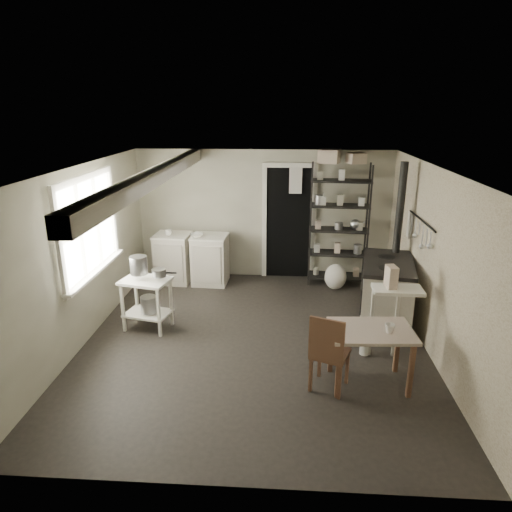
# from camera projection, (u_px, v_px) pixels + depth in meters

# --- Properties ---
(floor) EXTENTS (5.00, 5.00, 0.00)m
(floor) POSITION_uv_depth(u_px,v_px,m) (255.00, 340.00, 6.16)
(floor) COLOR black
(floor) RESTS_ON ground
(ceiling) EXTENTS (5.00, 5.00, 0.00)m
(ceiling) POSITION_uv_depth(u_px,v_px,m) (254.00, 168.00, 5.43)
(ceiling) COLOR silver
(ceiling) RESTS_ON wall_back
(wall_back) EXTENTS (4.50, 0.02, 2.30)m
(wall_back) POSITION_uv_depth(u_px,v_px,m) (264.00, 215.00, 8.16)
(wall_back) COLOR #AEAB94
(wall_back) RESTS_ON ground
(wall_front) EXTENTS (4.50, 0.02, 2.30)m
(wall_front) POSITION_uv_depth(u_px,v_px,m) (232.00, 366.00, 3.43)
(wall_front) COLOR #AEAB94
(wall_front) RESTS_ON ground
(wall_left) EXTENTS (0.02, 5.00, 2.30)m
(wall_left) POSITION_uv_depth(u_px,v_px,m) (82.00, 256.00, 5.93)
(wall_left) COLOR #AEAB94
(wall_left) RESTS_ON ground
(wall_right) EXTENTS (0.02, 5.00, 2.30)m
(wall_right) POSITION_uv_depth(u_px,v_px,m) (435.00, 263.00, 5.66)
(wall_right) COLOR #AEAB94
(wall_right) RESTS_ON ground
(window) EXTENTS (0.12, 1.76, 1.28)m
(window) POSITION_uv_depth(u_px,v_px,m) (88.00, 226.00, 6.01)
(window) COLOR white
(window) RESTS_ON wall_left
(doorway) EXTENTS (0.96, 0.10, 2.08)m
(doorway) POSITION_uv_depth(u_px,v_px,m) (289.00, 224.00, 8.16)
(doorway) COLOR white
(doorway) RESTS_ON ground
(ceiling_beam) EXTENTS (0.18, 5.00, 0.18)m
(ceiling_beam) POSITION_uv_depth(u_px,v_px,m) (156.00, 176.00, 5.54)
(ceiling_beam) COLOR white
(ceiling_beam) RESTS_ON ceiling
(wallpaper_panel) EXTENTS (0.01, 5.00, 2.30)m
(wallpaper_panel) POSITION_uv_depth(u_px,v_px,m) (434.00, 263.00, 5.66)
(wallpaper_panel) COLOR beige
(wallpaper_panel) RESTS_ON wall_right
(utensil_rail) EXTENTS (0.06, 1.20, 0.44)m
(utensil_rail) POSITION_uv_depth(u_px,v_px,m) (420.00, 220.00, 6.11)
(utensil_rail) COLOR silver
(utensil_rail) RESTS_ON wall_right
(prep_table) EXTENTS (0.73, 0.59, 0.74)m
(prep_table) POSITION_uv_depth(u_px,v_px,m) (147.00, 302.00, 6.38)
(prep_table) COLOR white
(prep_table) RESTS_ON ground
(stockpot) EXTENTS (0.26, 0.26, 0.25)m
(stockpot) POSITION_uv_depth(u_px,v_px,m) (139.00, 265.00, 6.22)
(stockpot) COLOR silver
(stockpot) RESTS_ON prep_table
(saucepan) EXTENTS (0.25, 0.25, 0.11)m
(saucepan) POSITION_uv_depth(u_px,v_px,m) (159.00, 273.00, 6.21)
(saucepan) COLOR silver
(saucepan) RESTS_ON prep_table
(bucket) EXTENTS (0.27, 0.27, 0.24)m
(bucket) POSITION_uv_depth(u_px,v_px,m) (149.00, 304.00, 6.34)
(bucket) COLOR silver
(bucket) RESTS_ON prep_table
(base_cabinets) EXTENTS (1.36, 0.64, 0.87)m
(base_cabinets) POSITION_uv_depth(u_px,v_px,m) (192.00, 257.00, 8.06)
(base_cabinets) COLOR beige
(base_cabinets) RESTS_ON ground
(mixing_bowl) EXTENTS (0.38, 0.38, 0.07)m
(mixing_bowl) POSITION_uv_depth(u_px,v_px,m) (196.00, 232.00, 7.80)
(mixing_bowl) COLOR silver
(mixing_bowl) RESTS_ON base_cabinets
(counter_cup) EXTENTS (0.14, 0.14, 0.10)m
(counter_cup) POSITION_uv_depth(u_px,v_px,m) (168.00, 230.00, 7.88)
(counter_cup) COLOR silver
(counter_cup) RESTS_ON base_cabinets
(shelf_rack) EXTENTS (1.02, 0.45, 2.11)m
(shelf_rack) POSITION_uv_depth(u_px,v_px,m) (338.00, 231.00, 7.85)
(shelf_rack) COLOR black
(shelf_rack) RESTS_ON ground
(shelf_jar) EXTENTS (0.10, 0.10, 0.21)m
(shelf_jar) POSITION_uv_depth(u_px,v_px,m) (323.00, 207.00, 7.73)
(shelf_jar) COLOR silver
(shelf_jar) RESTS_ON shelf_rack
(storage_box_a) EXTENTS (0.40, 0.37, 0.22)m
(storage_box_a) POSITION_uv_depth(u_px,v_px,m) (329.00, 169.00, 7.52)
(storage_box_a) COLOR beige
(storage_box_a) RESTS_ON shelf_rack
(storage_box_b) EXTENTS (0.33, 0.32, 0.17)m
(storage_box_b) POSITION_uv_depth(u_px,v_px,m) (355.00, 171.00, 7.49)
(storage_box_b) COLOR beige
(storage_box_b) RESTS_ON shelf_rack
(stove) EXTENTS (0.87, 1.31, 0.95)m
(stove) POSITION_uv_depth(u_px,v_px,m) (385.00, 296.00, 6.47)
(stove) COLOR beige
(stove) RESTS_ON ground
(stovepipe) EXTENTS (0.13, 0.13, 1.46)m
(stovepipe) POSITION_uv_depth(u_px,v_px,m) (400.00, 210.00, 6.52)
(stovepipe) COLOR black
(stovepipe) RESTS_ON stove
(side_ledge) EXTENTS (0.61, 0.33, 0.92)m
(side_ledge) POSITION_uv_depth(u_px,v_px,m) (394.00, 325.00, 5.65)
(side_ledge) COLOR white
(side_ledge) RESTS_ON ground
(oats_box) EXTENTS (0.13, 0.20, 0.27)m
(oats_box) POSITION_uv_depth(u_px,v_px,m) (391.00, 281.00, 5.49)
(oats_box) COLOR beige
(oats_box) RESTS_ON side_ledge
(work_table) EXTENTS (0.94, 0.68, 0.68)m
(work_table) POSITION_uv_depth(u_px,v_px,m) (370.00, 354.00, 5.08)
(work_table) COLOR #C0B2A4
(work_table) RESTS_ON ground
(table_cup) EXTENTS (0.13, 0.13, 0.10)m
(table_cup) POSITION_uv_depth(u_px,v_px,m) (390.00, 322.00, 4.88)
(table_cup) COLOR silver
(table_cup) RESTS_ON work_table
(chair) EXTENTS (0.50, 0.51, 0.92)m
(chair) POSITION_uv_depth(u_px,v_px,m) (330.00, 349.00, 4.98)
(chair) COLOR #503122
(chair) RESTS_ON ground
(flour_sack) EXTENTS (0.46, 0.42, 0.45)m
(flour_sack) POSITION_uv_depth(u_px,v_px,m) (336.00, 276.00, 7.80)
(flour_sack) COLOR silver
(flour_sack) RESTS_ON ground
(floor_crock) EXTENTS (0.17, 0.17, 0.16)m
(floor_crock) POSITION_uv_depth(u_px,v_px,m) (365.00, 348.00, 5.80)
(floor_crock) COLOR silver
(floor_crock) RESTS_ON ground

